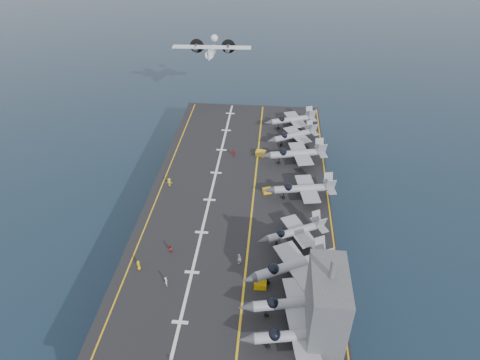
# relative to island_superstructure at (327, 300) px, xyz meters

# --- Properties ---
(ground) EXTENTS (500.00, 500.00, 0.00)m
(ground) POSITION_rel_island_superstructure_xyz_m (-15.00, 30.00, -17.90)
(ground) COLOR #142135
(ground) RESTS_ON ground
(hull) EXTENTS (36.00, 90.00, 10.00)m
(hull) POSITION_rel_island_superstructure_xyz_m (-15.00, 30.00, -12.90)
(hull) COLOR #56595E
(hull) RESTS_ON ground
(flight_deck) EXTENTS (38.00, 92.00, 0.40)m
(flight_deck) POSITION_rel_island_superstructure_xyz_m (-15.00, 30.00, -7.70)
(flight_deck) COLOR black
(flight_deck) RESTS_ON hull
(foul_line) EXTENTS (0.35, 90.00, 0.02)m
(foul_line) POSITION_rel_island_superstructure_xyz_m (-12.00, 30.00, -7.48)
(foul_line) COLOR gold
(foul_line) RESTS_ON flight_deck
(landing_centerline) EXTENTS (0.50, 90.00, 0.02)m
(landing_centerline) POSITION_rel_island_superstructure_xyz_m (-21.00, 30.00, -7.48)
(landing_centerline) COLOR silver
(landing_centerline) RESTS_ON flight_deck
(deck_edge_port) EXTENTS (0.25, 90.00, 0.02)m
(deck_edge_port) POSITION_rel_island_superstructure_xyz_m (-32.00, 30.00, -7.48)
(deck_edge_port) COLOR gold
(deck_edge_port) RESTS_ON flight_deck
(deck_edge_stbd) EXTENTS (0.25, 90.00, 0.02)m
(deck_edge_stbd) POSITION_rel_island_superstructure_xyz_m (3.50, 30.00, -7.48)
(deck_edge_stbd) COLOR gold
(deck_edge_stbd) RESTS_ON flight_deck
(island_superstructure) EXTENTS (5.00, 10.00, 15.00)m
(island_superstructure) POSITION_rel_island_superstructure_xyz_m (0.00, 0.00, 0.00)
(island_superstructure) COLOR #56595E
(island_superstructure) RESTS_ON flight_deck
(fighter_jet_0) EXTENTS (16.11, 12.18, 5.08)m
(fighter_jet_0) POSITION_rel_island_superstructure_xyz_m (-3.70, -2.35, -4.96)
(fighter_jet_0) COLOR #8C969C
(fighter_jet_0) RESTS_ON flight_deck
(fighter_jet_1) EXTENTS (16.63, 12.69, 5.21)m
(fighter_jet_1) POSITION_rel_island_superstructure_xyz_m (-4.05, 3.11, -4.90)
(fighter_jet_1) COLOR gray
(fighter_jet_1) RESTS_ON flight_deck
(fighter_jet_2) EXTENTS (18.92, 16.70, 5.50)m
(fighter_jet_2) POSITION_rel_island_superstructure_xyz_m (-4.28, 10.65, -4.75)
(fighter_jet_2) COLOR #9EA5AE
(fighter_jet_2) RESTS_ON flight_deck
(fighter_jet_3) EXTENTS (15.80, 13.86, 4.60)m
(fighter_jet_3) POSITION_rel_island_superstructure_xyz_m (-3.66, 19.42, -5.20)
(fighter_jet_3) COLOR gray
(fighter_jet_3) RESTS_ON flight_deck
(fighter_jet_4) EXTENTS (16.10, 12.16, 5.08)m
(fighter_jet_4) POSITION_rel_island_superstructure_xyz_m (-1.75, 32.49, -4.96)
(fighter_jet_4) COLOR #9DA5AC
(fighter_jet_4) RESTS_ON flight_deck
(fighter_jet_6) EXTENTS (17.09, 13.30, 5.28)m
(fighter_jet_6) POSITION_rel_island_superstructure_xyz_m (-2.81, 45.97, -4.86)
(fighter_jet_6) COLOR #8D939B
(fighter_jet_6) RESTS_ON flight_deck
(fighter_jet_7) EXTENTS (16.16, 14.42, 4.69)m
(fighter_jet_7) POSITION_rel_island_superstructure_xyz_m (-3.24, 55.08, -5.16)
(fighter_jet_7) COLOR #8D949E
(fighter_jet_7) RESTS_ON flight_deck
(fighter_jet_8) EXTENTS (16.30, 13.52, 4.85)m
(fighter_jet_8) POSITION_rel_island_superstructure_xyz_m (-3.66, 63.38, -5.08)
(fighter_jet_8) COLOR #9DA8AF
(fighter_jet_8) RESTS_ON flight_deck
(tow_cart_a) EXTENTS (2.03, 1.33, 1.21)m
(tow_cart_a) POSITION_rel_island_superstructure_xyz_m (-9.36, 7.78, -6.89)
(tow_cart_a) COLOR #D4A108
(tow_cart_a) RESTS_ON flight_deck
(tow_cart_b) EXTENTS (2.13, 1.77, 1.09)m
(tow_cart_b) POSITION_rel_island_superstructure_xyz_m (-9.19, 33.54, -6.95)
(tow_cart_b) COLOR yellow
(tow_cart_b) RESTS_ON flight_deck
(tow_cart_c) EXTENTS (2.53, 1.94, 1.36)m
(tow_cart_c) POSITION_rel_island_superstructure_xyz_m (-11.29, 48.22, -6.82)
(tow_cart_c) COLOR gold
(tow_cart_c) RESTS_ON flight_deck
(crew_0) EXTENTS (1.09, 1.29, 1.83)m
(crew_0) POSITION_rel_island_superstructure_xyz_m (-30.10, 9.95, -6.58)
(crew_0) COLOR yellow
(crew_0) RESTS_ON flight_deck
(crew_1) EXTENTS (1.17, 1.30, 1.80)m
(crew_1) POSITION_rel_island_superstructure_xyz_m (-24.64, 6.88, -6.60)
(crew_1) COLOR silver
(crew_1) RESTS_ON flight_deck
(crew_2) EXTENTS (0.92, 1.14, 1.65)m
(crew_2) POSITION_rel_island_superstructure_xyz_m (-25.74, 14.33, -6.67)
(crew_2) COLOR #B21919
(crew_2) RESTS_ON flight_deck
(crew_3) EXTENTS (1.19, 0.84, 1.89)m
(crew_3) POSITION_rel_island_superstructure_xyz_m (-30.30, 34.13, -6.56)
(crew_3) COLOR yellow
(crew_3) RESTS_ON flight_deck
(crew_4) EXTENTS (1.30, 1.06, 1.87)m
(crew_4) POSITION_rel_island_superstructure_xyz_m (-17.73, 47.42, -6.57)
(crew_4) COLOR #B51816
(crew_4) RESTS_ON flight_deck
(crew_7) EXTENTS (1.36, 1.45, 2.02)m
(crew_7) POSITION_rel_island_superstructure_xyz_m (-13.28, 12.83, -6.49)
(crew_7) COLOR white
(crew_7) RESTS_ON flight_deck
(transport_plane) EXTENTS (23.35, 16.43, 5.37)m
(transport_plane) POSITION_rel_island_superstructure_xyz_m (-27.54, 82.49, 5.82)
(transport_plane) COLOR silver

